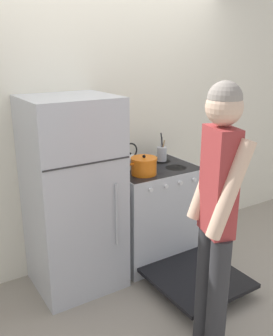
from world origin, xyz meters
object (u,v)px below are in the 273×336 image
Objects in this scene: stove_range at (154,215)px; utensil_jar at (162,153)px; refrigerator at (73,196)px; person at (217,211)px; tea_kettle at (131,160)px; dutch_oven_pot at (144,166)px.

utensil_jar is (0.20, 0.17, 0.53)m from stove_range.
stove_range is at bearing -1.89° from refrigerator.
utensil_jar is at bearing 8.12° from refrigerator.
stove_range is 0.75× the size of person.
stove_range is at bearing -44.77° from tea_kettle.
dutch_oven_pot is 0.45m from utensil_jar.
utensil_jar reaches higher than tea_kettle.
tea_kettle is at bearing 135.23° from stove_range.
tea_kettle is at bearing 12.04° from refrigerator.
person reaches higher than tea_kettle.
dutch_oven_pot is at bearing -93.25° from tea_kettle.
dutch_oven_pot is at bearing -10.02° from refrigerator.
person reaches higher than utensil_jar.
refrigerator is 1.20× the size of stove_range.
dutch_oven_pot is (-0.18, -0.08, 0.54)m from stove_range.
person is (-0.20, -1.33, 0.04)m from tea_kettle.
stove_range is at bearing -139.50° from utensil_jar.
refrigerator is 0.87m from stove_range.
refrigerator is at bearing -167.96° from tea_kettle.
dutch_oven_pot is at bearing 6.99° from person.
refrigerator is 5.89× the size of dutch_oven_pot.
dutch_oven_pot is at bearing -154.79° from stove_range.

